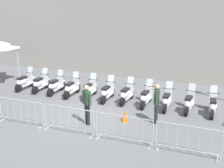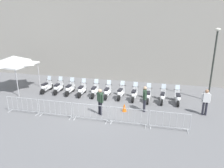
{
  "view_description": "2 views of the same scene",
  "coord_description": "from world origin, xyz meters",
  "px_view_note": "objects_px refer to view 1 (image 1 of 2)",
  "views": [
    {
      "loc": [
        6.63,
        -10.2,
        5.2
      ],
      "look_at": [
        -0.04,
        2.44,
        0.89
      ],
      "focal_mm": 46.6,
      "sensor_mm": 36.0,
      "label": 1
    },
    {
      "loc": [
        5.46,
        -12.36,
        6.15
      ],
      "look_at": [
        0.26,
        1.95,
        1.25
      ],
      "focal_mm": 35.0,
      "sensor_mm": 36.0,
      "label": 2
    }
  ],
  "objects_px": {
    "motorcycle_6": "(126,94)",
    "officer_near_row_end": "(157,101)",
    "motorcycle_1": "(40,83)",
    "motorcycle_10": "(213,105)",
    "barrier_segment_2": "(69,120)",
    "barrier_segment_3": "(124,129)",
    "traffic_cone": "(125,115)",
    "motorcycle_5": "(107,92)",
    "motorcycle_8": "(167,100)",
    "motorcycle_3": "(71,88)",
    "officer_mid_plaza": "(87,102)",
    "motorcycle_4": "(89,90)",
    "motorcycle_9": "(189,103)",
    "motorcycle_0": "(25,82)",
    "motorcycle_2": "(56,86)",
    "motorcycle_7": "(146,97)",
    "barrier_segment_1": "(21,112)",
    "barrier_segment_4": "(188,140)"
  },
  "relations": [
    {
      "from": "motorcycle_1",
      "to": "barrier_segment_3",
      "type": "distance_m",
      "value": 7.61
    },
    {
      "from": "motorcycle_4",
      "to": "barrier_segment_2",
      "type": "height_order",
      "value": "motorcycle_4"
    },
    {
      "from": "motorcycle_1",
      "to": "motorcycle_9",
      "type": "height_order",
      "value": "same"
    },
    {
      "from": "motorcycle_8",
      "to": "motorcycle_9",
      "type": "height_order",
      "value": "same"
    },
    {
      "from": "motorcycle_0",
      "to": "traffic_cone",
      "type": "height_order",
      "value": "motorcycle_0"
    },
    {
      "from": "motorcycle_2",
      "to": "motorcycle_8",
      "type": "relative_size",
      "value": 1.0
    },
    {
      "from": "motorcycle_3",
      "to": "barrier_segment_3",
      "type": "distance_m",
      "value": 5.88
    },
    {
      "from": "motorcycle_0",
      "to": "motorcycle_9",
      "type": "distance_m",
      "value": 9.35
    },
    {
      "from": "motorcycle_10",
      "to": "barrier_segment_2",
      "type": "relative_size",
      "value": 0.78
    },
    {
      "from": "motorcycle_2",
      "to": "motorcycle_3",
      "type": "relative_size",
      "value": 1.0
    },
    {
      "from": "motorcycle_0",
      "to": "motorcycle_4",
      "type": "relative_size",
      "value": 1.0
    },
    {
      "from": "barrier_segment_1",
      "to": "officer_near_row_end",
      "type": "xyz_separation_m",
      "value": [
        5.05,
        2.71,
        0.45
      ]
    },
    {
      "from": "barrier_segment_3",
      "to": "traffic_cone",
      "type": "distance_m",
      "value": 1.92
    },
    {
      "from": "motorcycle_5",
      "to": "motorcycle_8",
      "type": "xyz_separation_m",
      "value": [
        3.1,
        0.28,
        0.0
      ]
    },
    {
      "from": "officer_near_row_end",
      "to": "motorcycle_7",
      "type": "bearing_deg",
      "value": 123.51
    },
    {
      "from": "motorcycle_0",
      "to": "barrier_segment_3",
      "type": "distance_m",
      "value": 8.49
    },
    {
      "from": "barrier_segment_3",
      "to": "motorcycle_9",
      "type": "bearing_deg",
      "value": 71.2
    },
    {
      "from": "traffic_cone",
      "to": "officer_mid_plaza",
      "type": "bearing_deg",
      "value": -142.15
    },
    {
      "from": "motorcycle_0",
      "to": "officer_near_row_end",
      "type": "distance_m",
      "value": 8.43
    },
    {
      "from": "motorcycle_5",
      "to": "barrier_segment_3",
      "type": "xyz_separation_m",
      "value": [
        2.72,
        -3.7,
        0.07
      ]
    },
    {
      "from": "motorcycle_5",
      "to": "motorcycle_8",
      "type": "distance_m",
      "value": 3.12
    },
    {
      "from": "motorcycle_6",
      "to": "barrier_segment_2",
      "type": "xyz_separation_m",
      "value": [
        -0.59,
        -4.14,
        0.07
      ]
    },
    {
      "from": "motorcycle_8",
      "to": "barrier_segment_2",
      "type": "distance_m",
      "value": 5.01
    },
    {
      "from": "motorcycle_3",
      "to": "motorcycle_10",
      "type": "height_order",
      "value": "same"
    },
    {
      "from": "motorcycle_2",
      "to": "motorcycle_3",
      "type": "distance_m",
      "value": 1.04
    },
    {
      "from": "motorcycle_4",
      "to": "motorcycle_9",
      "type": "bearing_deg",
      "value": 5.63
    },
    {
      "from": "motorcycle_3",
      "to": "barrier_segment_2",
      "type": "bearing_deg",
      "value": -55.93
    },
    {
      "from": "motorcycle_4",
      "to": "motorcycle_7",
      "type": "distance_m",
      "value": 3.11
    },
    {
      "from": "motorcycle_3",
      "to": "officer_mid_plaza",
      "type": "bearing_deg",
      "value": -44.59
    },
    {
      "from": "motorcycle_6",
      "to": "motorcycle_1",
      "type": "bearing_deg",
      "value": -173.64
    },
    {
      "from": "officer_mid_plaza",
      "to": "motorcycle_8",
      "type": "bearing_deg",
      "value": 52.99
    },
    {
      "from": "motorcycle_5",
      "to": "barrier_segment_3",
      "type": "distance_m",
      "value": 4.59
    },
    {
      "from": "barrier_segment_2",
      "to": "motorcycle_8",
      "type": "bearing_deg",
      "value": 57.67
    },
    {
      "from": "barrier_segment_4",
      "to": "officer_near_row_end",
      "type": "distance_m",
      "value": 2.72
    },
    {
      "from": "motorcycle_6",
      "to": "officer_near_row_end",
      "type": "height_order",
      "value": "officer_near_row_end"
    },
    {
      "from": "motorcycle_6",
      "to": "motorcycle_7",
      "type": "height_order",
      "value": "same"
    },
    {
      "from": "motorcycle_1",
      "to": "motorcycle_2",
      "type": "relative_size",
      "value": 1.0
    },
    {
      "from": "officer_mid_plaza",
      "to": "traffic_cone",
      "type": "bearing_deg",
      "value": 37.85
    },
    {
      "from": "motorcycle_0",
      "to": "motorcycle_1",
      "type": "bearing_deg",
      "value": 9.21
    },
    {
      "from": "barrier_segment_3",
      "to": "motorcycle_2",
      "type": "bearing_deg",
      "value": 149.78
    },
    {
      "from": "motorcycle_0",
      "to": "motorcycle_8",
      "type": "xyz_separation_m",
      "value": [
        8.27,
        0.84,
        0.0
      ]
    },
    {
      "from": "motorcycle_0",
      "to": "motorcycle_9",
      "type": "xyz_separation_m",
      "value": [
        9.29,
        0.99,
        0.0
      ]
    },
    {
      "from": "motorcycle_8",
      "to": "barrier_segment_4",
      "type": "distance_m",
      "value": 4.19
    },
    {
      "from": "barrier_segment_4",
      "to": "barrier_segment_3",
      "type": "bearing_deg",
      "value": -173.8
    },
    {
      "from": "motorcycle_5",
      "to": "motorcycle_9",
      "type": "xyz_separation_m",
      "value": [
        4.13,
        0.43,
        0.0
      ]
    },
    {
      "from": "motorcycle_0",
      "to": "motorcycle_1",
      "type": "distance_m",
      "value": 1.05
    },
    {
      "from": "officer_mid_plaza",
      "to": "traffic_cone",
      "type": "xyz_separation_m",
      "value": [
        1.29,
        1.0,
        -0.71
      ]
    },
    {
      "from": "motorcycle_3",
      "to": "motorcycle_5",
      "type": "xyz_separation_m",
      "value": [
        2.06,
        0.27,
        0.0
      ]
    },
    {
      "from": "motorcycle_10",
      "to": "motorcycle_3",
      "type": "bearing_deg",
      "value": -173.37
    },
    {
      "from": "motorcycle_6",
      "to": "barrier_segment_2",
      "type": "height_order",
      "value": "motorcycle_6"
    }
  ]
}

